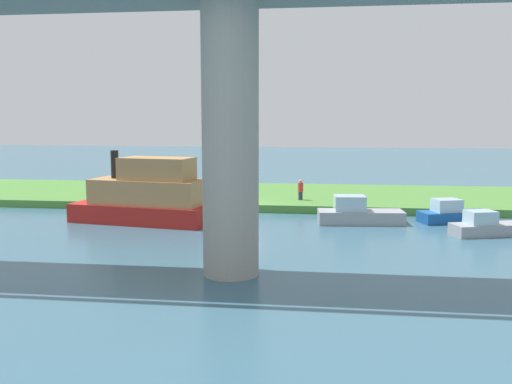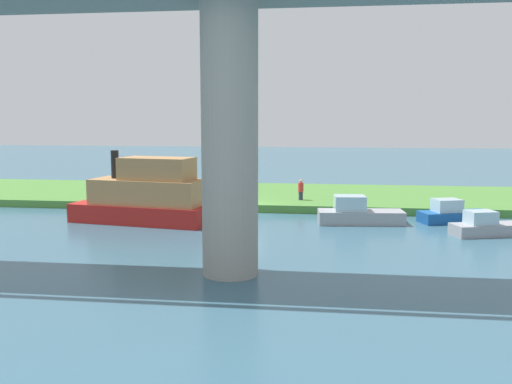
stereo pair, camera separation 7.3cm
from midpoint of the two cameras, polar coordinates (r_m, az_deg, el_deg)
name	(u,v)px [view 1 (the left image)]	position (r m, az deg, el deg)	size (l,w,h in m)	color
ground_plane	(244,213)	(35.63, -1.32, -2.10)	(160.00, 160.00, 0.00)	#386075
grassy_bank	(256,196)	(41.46, -0.05, -0.38)	(80.00, 12.00, 0.50)	#4C8438
bridge_pylon	(230,141)	(21.05, -2.72, 5.21)	(2.13, 2.13, 10.23)	#9E998E
person_on_bank	(301,189)	(37.68, 4.48, 0.26)	(0.37, 0.37, 1.39)	#2D334C
mooring_post	(121,192)	(38.64, -13.61, -0.03)	(0.20, 0.20, 1.04)	brown
motorboat_white	(145,196)	(32.63, -11.25, -0.43)	(8.38, 3.99, 4.11)	red
skiff_small	(358,214)	(32.41, 10.23, -2.17)	(4.93, 2.16, 1.60)	#99999E
riverboat_paddlewheel	(453,214)	(34.17, 19.28, -2.11)	(4.35, 2.66, 1.37)	#195199
motorboat_red	(487,226)	(31.06, 22.32, -3.25)	(4.08, 2.46, 1.28)	#99999E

